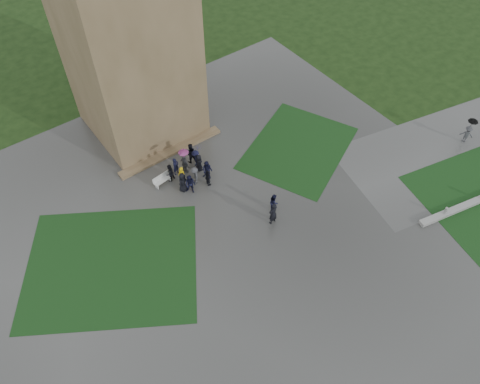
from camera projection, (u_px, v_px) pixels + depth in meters
ground at (252, 242)px, 31.74m from camera, size 120.00×120.00×0.00m
plaza at (235, 223)px, 32.77m from camera, size 34.00×34.00×0.02m
lawn_inset_left at (112, 265)px, 30.54m from camera, size 14.10×13.46×0.01m
lawn_inset_right at (298, 148)px, 37.59m from camera, size 11.12×10.15×0.01m
tower at (124, 26)px, 32.68m from camera, size 8.00×8.00×18.00m
tower_plinth at (171, 152)px, 37.16m from camera, size 9.00×0.80×0.22m
bench at (162, 180)px, 34.81m from camera, size 1.49×0.63×0.84m
visitor_cluster at (191, 167)px, 34.88m from camera, size 3.24×3.63×2.45m
pedestrian_mid at (274, 202)px, 33.02m from camera, size 0.78×0.83×1.49m
pedestrian_near at (273, 214)px, 32.06m from camera, size 0.76×0.55×1.94m
pedestrian_path at (469, 130)px, 37.22m from camera, size 0.93×1.11×2.32m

